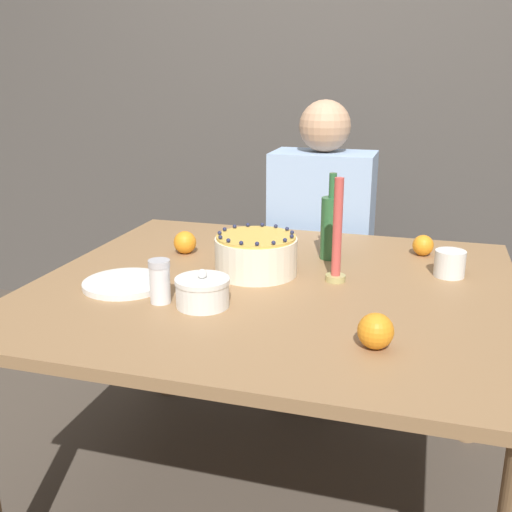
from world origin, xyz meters
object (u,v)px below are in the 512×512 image
Objects in this scene: sugar_bowl at (203,292)px; sugar_shaker at (160,281)px; cake at (256,255)px; person_man_blue_shirt at (320,269)px; candle at (337,240)px; bottle at (331,226)px.

sugar_bowl is 1.22× the size of sugar_shaker.
sugar_bowl is (-0.06, -0.28, -0.02)m from cake.
sugar_shaker is 1.08m from person_man_blue_shirt.
sugar_shaker is 0.50m from candle.
sugar_shaker is (-0.17, -0.29, 0.00)m from cake.
person_man_blue_shirt is at bearing 103.19° from bottle.
sugar_shaker is 0.61m from bottle.
candle reaches higher than sugar_shaker.
sugar_shaker is at bearing -144.45° from candle.
sugar_shaker is at bearing -176.31° from sugar_bowl.
person_man_blue_shirt reaches higher than candle.
candle is (0.40, 0.29, 0.06)m from sugar_shaker.
person_man_blue_shirt is (0.12, 1.01, -0.25)m from sugar_bowl.
candle is 0.22m from bottle.
cake is 0.88× the size of bottle.
candle is at bearing -0.07° from cake.
person_man_blue_shirt is (-0.12, 0.52, -0.32)m from bottle.
bottle reaches higher than sugar_shaker.
cake is at bearing -131.19° from bottle.
bottle is 0.23× the size of person_man_blue_shirt.
bottle is (0.35, 0.50, 0.05)m from sugar_shaker.
sugar_bowl is 0.47× the size of candle.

